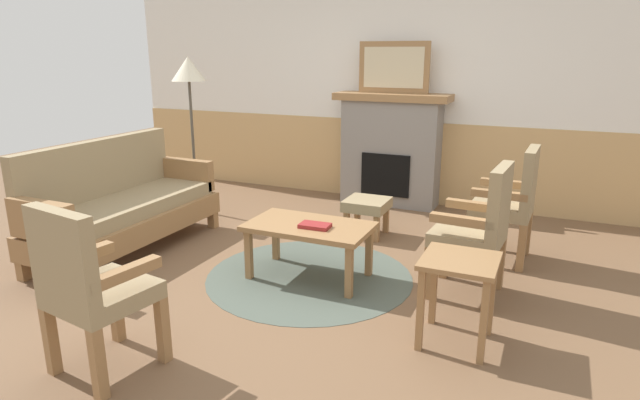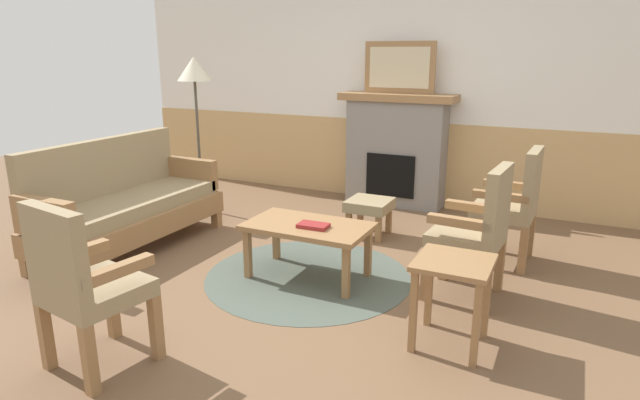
% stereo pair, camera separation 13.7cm
% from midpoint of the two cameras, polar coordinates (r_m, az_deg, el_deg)
% --- Properties ---
extents(ground_plane, '(14.00, 14.00, 0.00)m').
position_cam_midpoint_polar(ground_plane, '(4.26, -1.15, -8.29)').
color(ground_plane, brown).
extents(wall_back, '(7.20, 0.14, 2.70)m').
position_cam_midpoint_polar(wall_back, '(6.33, 9.76, 11.64)').
color(wall_back, white).
rests_on(wall_back, ground_plane).
extents(fireplace, '(1.30, 0.44, 1.28)m').
position_cam_midpoint_polar(fireplace, '(6.17, 8.81, 5.42)').
color(fireplace, gray).
rests_on(fireplace, ground_plane).
extents(framed_picture, '(0.80, 0.04, 0.56)m').
position_cam_midpoint_polar(framed_picture, '(6.08, 9.18, 13.86)').
color(framed_picture, olive).
rests_on(framed_picture, fireplace).
extents(couch, '(0.70, 1.80, 0.98)m').
position_cam_midpoint_polar(couch, '(5.05, -19.37, -0.57)').
color(couch, olive).
rests_on(couch, ground_plane).
extents(coffee_table, '(0.96, 0.56, 0.44)m').
position_cam_midpoint_polar(coffee_table, '(4.13, -0.36, -3.32)').
color(coffee_table, olive).
rests_on(coffee_table, ground_plane).
extents(round_rug, '(1.63, 1.63, 0.01)m').
position_cam_midpoint_polar(round_rug, '(4.27, -0.35, -8.18)').
color(round_rug, '#4C564C').
rests_on(round_rug, ground_plane).
extents(book_on_table, '(0.24, 0.15, 0.03)m').
position_cam_midpoint_polar(book_on_table, '(4.03, 0.25, -2.77)').
color(book_on_table, maroon).
rests_on(book_on_table, coffee_table).
extents(footstool, '(0.40, 0.40, 0.36)m').
position_cam_midpoint_polar(footstool, '(5.13, 6.09, -0.78)').
color(footstool, olive).
rests_on(footstool, ground_plane).
extents(armchair_near_fireplace, '(0.51, 0.51, 0.98)m').
position_cam_midpoint_polar(armchair_near_fireplace, '(3.92, 17.48, -2.79)').
color(armchair_near_fireplace, olive).
rests_on(armchair_near_fireplace, ground_plane).
extents(armchair_by_window_left, '(0.50, 0.50, 0.98)m').
position_cam_midpoint_polar(armchair_by_window_left, '(4.69, 20.85, -0.11)').
color(armchair_by_window_left, olive).
rests_on(armchair_by_window_left, ground_plane).
extents(armchair_front_left, '(0.55, 0.55, 0.98)m').
position_cam_midpoint_polar(armchair_front_left, '(3.14, -22.96, -7.98)').
color(armchair_front_left, olive).
rests_on(armchair_front_left, ground_plane).
extents(side_table, '(0.44, 0.44, 0.55)m').
position_cam_midpoint_polar(side_table, '(3.29, 15.25, -8.12)').
color(side_table, olive).
rests_on(side_table, ground_plane).
extents(floor_lamp_by_couch, '(0.36, 0.36, 1.68)m').
position_cam_midpoint_polar(floor_lamp_by_couch, '(5.91, -12.65, 12.58)').
color(floor_lamp_by_couch, '#332D28').
rests_on(floor_lamp_by_couch, ground_plane).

